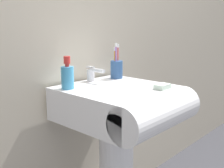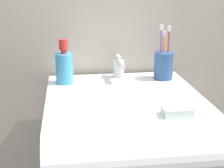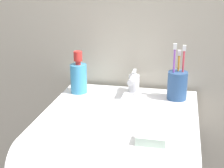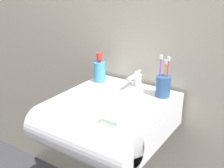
% 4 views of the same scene
% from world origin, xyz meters
% --- Properties ---
extents(wall_back, '(5.00, 0.05, 2.40)m').
position_xyz_m(wall_back, '(0.00, 0.30, 1.20)').
color(wall_back, '#B7AD99').
rests_on(wall_back, ground).
extents(sink_basin, '(0.50, 0.58, 0.17)m').
position_xyz_m(sink_basin, '(0.00, -0.06, 0.79)').
color(sink_basin, white).
rests_on(sink_basin, sink_pedestal).
extents(faucet, '(0.04, 0.13, 0.08)m').
position_xyz_m(faucet, '(0.01, 0.19, 0.92)').
color(faucet, silver).
rests_on(faucet, sink_basin).
extents(toothbrush_cup, '(0.07, 0.07, 0.21)m').
position_xyz_m(toothbrush_cup, '(0.18, 0.16, 0.93)').
color(toothbrush_cup, '#2D5184').
rests_on(toothbrush_cup, sink_basin).
extents(soap_bottle, '(0.06, 0.06, 0.16)m').
position_xyz_m(soap_bottle, '(-0.19, 0.15, 0.94)').
color(soap_bottle, '#3F99CC').
rests_on(soap_bottle, sink_basin).
extents(bar_soap, '(0.08, 0.05, 0.02)m').
position_xyz_m(bar_soap, '(0.12, -0.19, 0.89)').
color(bar_soap, silver).
rests_on(bar_soap, sink_basin).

